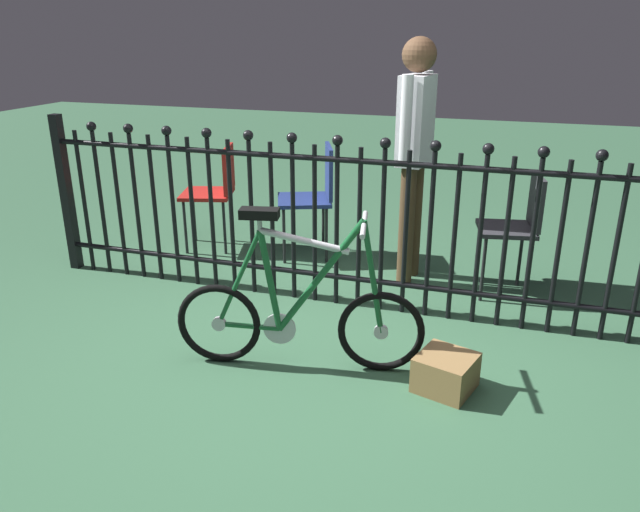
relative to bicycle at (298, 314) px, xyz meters
The scene contains 8 objects.
ground_plane 0.32m from the bicycle, 36.82° to the left, with size 20.00×20.00×0.00m, color #366143.
iron_fence 0.90m from the bicycle, 89.99° to the left, with size 4.49×0.07×1.18m.
bicycle is the anchor object (origin of this frame).
chair_charcoal 1.76m from the bicycle, 51.84° to the left, with size 0.43×0.43×0.85m.
chair_red 2.09m from the bicycle, 128.92° to the left, with size 0.50×0.50×0.86m.
chair_navy 1.76m from the bicycle, 105.58° to the left, with size 0.54×0.54×0.90m.
person_visitor 1.65m from the bicycle, 76.72° to the left, with size 0.23×0.47×1.71m.
display_crate 0.83m from the bicycle, ahead, with size 0.27×0.27×0.19m, color olive.
Camera 1 is at (0.97, -2.82, 1.76)m, focal length 34.22 mm.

